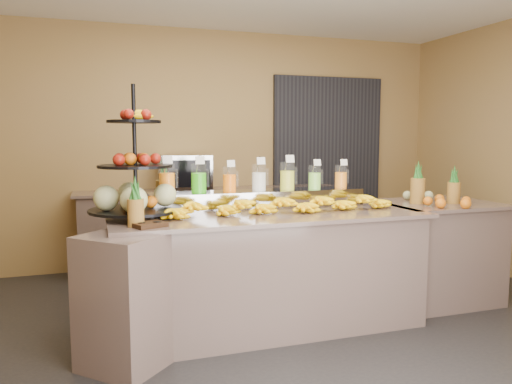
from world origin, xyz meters
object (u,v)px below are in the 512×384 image
pitcher_tray (259,199)px  right_fruit_pile (441,197)px  condiment_caddy (149,225)px  banana_heap (281,203)px  fruit_stand (143,184)px  oven_warmer (185,172)px

pitcher_tray → right_fruit_pile: 1.64m
condiment_caddy → right_fruit_pile: right_fruit_pile is taller
right_fruit_pile → banana_heap: bearing=178.9°
fruit_stand → right_fruit_pile: bearing=-8.4°
fruit_stand → condiment_caddy: 0.51m
condiment_caddy → right_fruit_pile: (2.60, 0.30, 0.06)m
fruit_stand → oven_warmer: fruit_stand is taller
fruit_stand → right_fruit_pile: fruit_stand is taller
pitcher_tray → right_fruit_pile: size_ratio=4.21×
banana_heap → oven_warmer: oven_warmer is taller
banana_heap → right_fruit_pile: bearing=-1.1°
fruit_stand → right_fruit_pile: (2.59, -0.15, -0.18)m
pitcher_tray → oven_warmer: bearing=101.2°
right_fruit_pile → oven_warmer: 2.79m
banana_heap → condiment_caddy: size_ratio=9.41×
pitcher_tray → fruit_stand: fruit_stand is taller
oven_warmer → condiment_caddy: bearing=-98.7°
pitcher_tray → right_fruit_pile: right_fruit_pile is taller
pitcher_tray → banana_heap: 0.31m
banana_heap → condiment_caddy: banana_heap is taller
fruit_stand → pitcher_tray: bearing=5.1°
condiment_caddy → right_fruit_pile: bearing=6.6°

